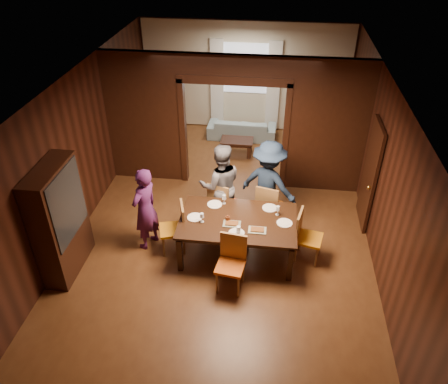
# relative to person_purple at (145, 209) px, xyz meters

# --- Properties ---
(floor) EXTENTS (9.00, 9.00, 0.00)m
(floor) POSITION_rel_person_purple_xyz_m (1.33, 0.75, -0.81)
(floor) COLOR #583118
(floor) RESTS_ON ground
(ceiling) EXTENTS (5.50, 9.00, 0.02)m
(ceiling) POSITION_rel_person_purple_xyz_m (1.33, 0.75, 2.09)
(ceiling) COLOR silver
(ceiling) RESTS_ON room_walls
(room_walls) EXTENTS (5.52, 9.01, 2.90)m
(room_walls) POSITION_rel_person_purple_xyz_m (1.33, 2.64, 0.70)
(room_walls) COLOR black
(room_walls) RESTS_ON floor
(person_purple) EXTENTS (0.59, 0.69, 1.61)m
(person_purple) POSITION_rel_person_purple_xyz_m (0.00, 0.00, 0.00)
(person_purple) COLOR #561F5B
(person_purple) RESTS_ON floor
(person_grey) EXTENTS (0.96, 0.83, 1.71)m
(person_grey) POSITION_rel_person_purple_xyz_m (1.24, 0.86, 0.05)
(person_grey) COLOR #5C5C64
(person_grey) RESTS_ON floor
(person_navy) EXTENTS (1.31, 1.07, 1.76)m
(person_navy) POSITION_rel_person_purple_xyz_m (2.14, 0.98, 0.07)
(person_navy) COLOR #18263D
(person_navy) RESTS_ON floor
(sofa) EXTENTS (1.82, 0.74, 0.53)m
(sofa) POSITION_rel_person_purple_xyz_m (1.32, 4.60, -0.54)
(sofa) COLOR #88A5B2
(sofa) RESTS_ON floor
(serving_bowl) EXTENTS (0.29, 0.29, 0.07)m
(serving_bowl) POSITION_rel_person_purple_xyz_m (1.73, 0.09, -0.01)
(serving_bowl) COLOR black
(serving_bowl) RESTS_ON dining_table
(dining_table) EXTENTS (2.03, 1.26, 0.76)m
(dining_table) POSITION_rel_person_purple_xyz_m (1.66, -0.05, -0.43)
(dining_table) COLOR black
(dining_table) RESTS_ON floor
(coffee_table) EXTENTS (0.80, 0.50, 0.40)m
(coffee_table) POSITION_rel_person_purple_xyz_m (1.28, 3.65, -0.61)
(coffee_table) COLOR black
(coffee_table) RESTS_ON floor
(chair_left) EXTENTS (0.55, 0.55, 0.97)m
(chair_left) POSITION_rel_person_purple_xyz_m (0.49, -0.08, -0.32)
(chair_left) COLOR orange
(chair_left) RESTS_ON floor
(chair_right) EXTENTS (0.52, 0.52, 0.97)m
(chair_right) POSITION_rel_person_purple_xyz_m (2.91, -0.03, -0.32)
(chair_right) COLOR orange
(chair_right) RESTS_ON floor
(chair_far_l) EXTENTS (0.55, 0.55, 0.97)m
(chair_far_l) POSITION_rel_person_purple_xyz_m (1.27, 0.85, -0.32)
(chair_far_l) COLOR red
(chair_far_l) RESTS_ON floor
(chair_far_r) EXTENTS (0.54, 0.54, 0.97)m
(chair_far_r) POSITION_rel_person_purple_xyz_m (2.18, 0.87, -0.32)
(chair_far_r) COLOR #C85912
(chair_far_r) RESTS_ON floor
(chair_near) EXTENTS (0.50, 0.50, 0.97)m
(chair_near) POSITION_rel_person_purple_xyz_m (1.63, -0.89, -0.32)
(chair_near) COLOR #CF5713
(chair_near) RESTS_ON floor
(hutch) EXTENTS (0.40, 1.20, 2.00)m
(hutch) POSITION_rel_person_purple_xyz_m (-1.20, -0.75, 0.19)
(hutch) COLOR black
(hutch) RESTS_ON floor
(door_right) EXTENTS (0.06, 0.90, 2.10)m
(door_right) POSITION_rel_person_purple_xyz_m (4.03, 1.25, 0.24)
(door_right) COLOR black
(door_right) RESTS_ON floor
(window_far) EXTENTS (1.20, 0.03, 1.30)m
(window_far) POSITION_rel_person_purple_xyz_m (1.33, 5.19, 0.89)
(window_far) COLOR silver
(window_far) RESTS_ON back_wall
(curtain_left) EXTENTS (0.35, 0.06, 2.40)m
(curtain_left) POSITION_rel_person_purple_xyz_m (0.58, 5.15, 0.44)
(curtain_left) COLOR white
(curtain_left) RESTS_ON back_wall
(curtain_right) EXTENTS (0.35, 0.06, 2.40)m
(curtain_right) POSITION_rel_person_purple_xyz_m (2.08, 5.15, 0.44)
(curtain_right) COLOR white
(curtain_right) RESTS_ON back_wall
(plate_left) EXTENTS (0.27, 0.27, 0.01)m
(plate_left) POSITION_rel_person_purple_xyz_m (0.91, -0.08, -0.04)
(plate_left) COLOR white
(plate_left) RESTS_ON dining_table
(plate_far_l) EXTENTS (0.27, 0.27, 0.01)m
(plate_far_l) POSITION_rel_person_purple_xyz_m (1.20, 0.35, -0.04)
(plate_far_l) COLOR white
(plate_far_l) RESTS_ON dining_table
(plate_far_r) EXTENTS (0.27, 0.27, 0.01)m
(plate_far_r) POSITION_rel_person_purple_xyz_m (2.19, 0.36, -0.04)
(plate_far_r) COLOR silver
(plate_far_r) RESTS_ON dining_table
(plate_right) EXTENTS (0.27, 0.27, 0.01)m
(plate_right) POSITION_rel_person_purple_xyz_m (2.46, -0.04, -0.04)
(plate_right) COLOR white
(plate_right) RESTS_ON dining_table
(plate_near) EXTENTS (0.27, 0.27, 0.01)m
(plate_near) POSITION_rel_person_purple_xyz_m (1.67, -0.42, -0.04)
(plate_near) COLOR silver
(plate_near) RESTS_ON dining_table
(platter_a) EXTENTS (0.30, 0.20, 0.04)m
(platter_a) POSITION_rel_person_purple_xyz_m (1.57, -0.19, -0.03)
(platter_a) COLOR slate
(platter_a) RESTS_ON dining_table
(platter_b) EXTENTS (0.30, 0.20, 0.04)m
(platter_b) POSITION_rel_person_purple_xyz_m (2.01, -0.30, -0.03)
(platter_b) COLOR gray
(platter_b) RESTS_ON dining_table
(wineglass_left) EXTENTS (0.08, 0.08, 0.18)m
(wineglass_left) POSITION_rel_person_purple_xyz_m (1.05, -0.18, 0.04)
(wineglass_left) COLOR silver
(wineglass_left) RESTS_ON dining_table
(wineglass_far) EXTENTS (0.08, 0.08, 0.18)m
(wineglass_far) POSITION_rel_person_purple_xyz_m (1.36, 0.41, 0.04)
(wineglass_far) COLOR white
(wineglass_far) RESTS_ON dining_table
(wineglass_right) EXTENTS (0.08, 0.08, 0.18)m
(wineglass_right) POSITION_rel_person_purple_xyz_m (2.33, 0.19, 0.04)
(wineglass_right) COLOR silver
(wineglass_right) RESTS_ON dining_table
(tumbler) EXTENTS (0.07, 0.07, 0.14)m
(tumbler) POSITION_rel_person_purple_xyz_m (1.70, -0.41, 0.02)
(tumbler) COLOR white
(tumbler) RESTS_ON dining_table
(condiment_jar) EXTENTS (0.08, 0.08, 0.11)m
(condiment_jar) POSITION_rel_person_purple_xyz_m (1.49, -0.09, 0.01)
(condiment_jar) COLOR #502512
(condiment_jar) RESTS_ON dining_table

